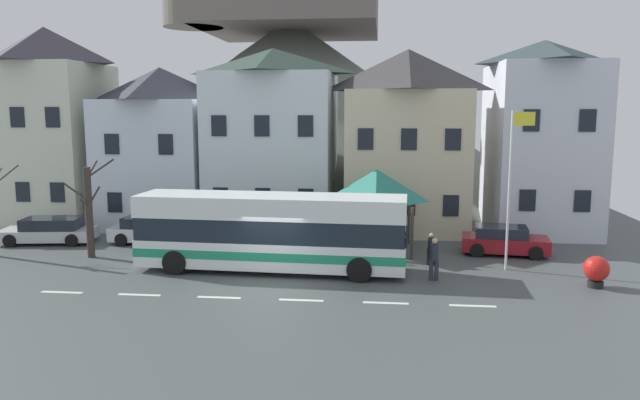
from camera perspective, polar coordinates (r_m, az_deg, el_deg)
ground_plane at (r=23.38m, az=-4.97°, el=-8.27°), size 40.00×60.00×0.07m
townhouse_00 at (r=39.41m, az=-24.27°, el=6.38°), size 6.05×6.28×11.51m
townhouse_01 at (r=36.81m, az=-14.75°, el=4.93°), size 5.98×6.86×9.18m
townhouse_02 at (r=34.91m, az=-4.42°, el=5.82°), size 6.87×6.72×10.17m
townhouse_03 at (r=33.88m, az=8.23°, el=5.54°), size 6.61×5.76×10.00m
townhouse_04 at (r=35.56m, az=20.16°, el=5.62°), size 5.34×7.06×10.47m
hilltop_castle at (r=52.24m, az=-2.83°, el=9.50°), size 41.41×41.41×20.40m
transit_bus at (r=25.28m, az=-4.63°, el=-3.12°), size 11.36×3.05×3.21m
bus_shelter at (r=28.71m, az=5.38°, el=1.36°), size 3.60×3.60×3.94m
parked_car_00 at (r=29.52m, az=17.05°, el=-3.70°), size 4.08×2.28×1.33m
parked_car_01 at (r=31.75m, az=-15.49°, el=-2.78°), size 4.39×1.91×1.35m
parked_car_02 at (r=33.57m, az=-24.28°, el=-2.66°), size 4.81×2.50×1.30m
pedestrian_00 at (r=24.32m, az=10.78°, el=-5.42°), size 0.38×0.32×1.72m
pedestrian_01 at (r=26.69m, az=10.50°, el=-4.54°), size 0.36×0.31×1.43m
pedestrian_02 at (r=27.05m, az=7.88°, el=-4.07°), size 0.31×0.34×1.57m
public_bench at (r=31.28m, az=2.58°, el=-3.00°), size 1.51×0.48×0.87m
flagpole at (r=26.22m, az=17.74°, el=1.98°), size 0.95×0.10×6.71m
harbour_buoy at (r=25.33m, az=24.74°, el=-6.05°), size 0.97×0.97×1.22m
bare_tree_00 at (r=29.36m, az=-21.07°, el=-0.90°), size 2.33×1.82×4.53m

